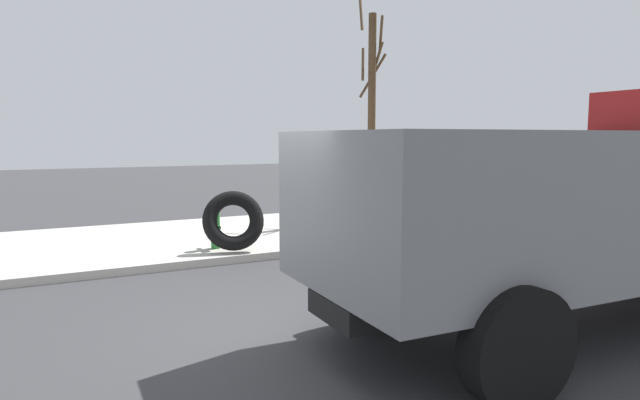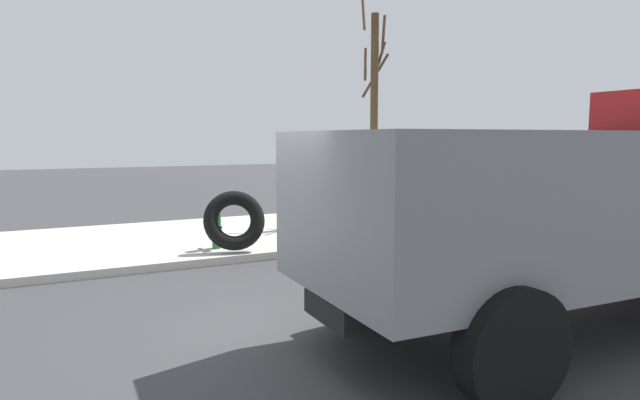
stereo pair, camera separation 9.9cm
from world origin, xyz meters
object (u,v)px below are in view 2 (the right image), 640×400
object	(u,v)px
stop_sign	(369,173)
bare_tree	(374,110)
dump_truck_gray	(597,197)
fire_hydrant	(217,225)
loose_tire	(234,220)

from	to	relation	value
stop_sign	bare_tree	bearing A→B (deg)	55.87
dump_truck_gray	bare_tree	size ratio (longest dim) A/B	1.19
stop_sign	dump_truck_gray	distance (m)	5.63
fire_hydrant	bare_tree	xyz separation A→B (m)	(5.07, 2.25, 2.45)
bare_tree	fire_hydrant	bearing A→B (deg)	-156.12
dump_truck_gray	fire_hydrant	bearing A→B (deg)	115.92
stop_sign	dump_truck_gray	xyz separation A→B (m)	(-0.23, -5.62, 0.04)
fire_hydrant	bare_tree	distance (m)	6.06
loose_tire	bare_tree	size ratio (longest dim) A/B	0.20
fire_hydrant	stop_sign	world-z (taller)	stop_sign
loose_tire	bare_tree	distance (m)	6.01
stop_sign	dump_truck_gray	world-z (taller)	dump_truck_gray
dump_truck_gray	stop_sign	bearing A→B (deg)	87.61
loose_tire	stop_sign	size ratio (longest dim) A/B	0.57
loose_tire	dump_truck_gray	world-z (taller)	dump_truck_gray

